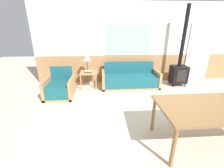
{
  "coord_description": "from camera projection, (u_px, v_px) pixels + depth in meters",
  "views": [
    {
      "loc": [
        -1.34,
        -2.7,
        1.92
      ],
      "look_at": [
        -1.07,
        0.95,
        0.51
      ],
      "focal_mm": 24.0,
      "sensor_mm": 36.0,
      "label": 1
    }
  ],
  "objects": [
    {
      "name": "ground_plane",
      "position": [
        163.0,
        120.0,
        3.3
      ],
      "size": [
        16.0,
        16.0,
        0.0
      ],
      "primitive_type": "plane",
      "color": "beige"
    },
    {
      "name": "wall_back",
      "position": [
        138.0,
        44.0,
        5.26
      ],
      "size": [
        7.2,
        0.09,
        2.7
      ],
      "color": "#AD7A4C",
      "rests_on": "ground_plane"
    },
    {
      "name": "couch",
      "position": [
        130.0,
        79.0,
        5.09
      ],
      "size": [
        1.9,
        0.8,
        0.78
      ],
      "color": "#B27F4C",
      "rests_on": "ground_plane"
    },
    {
      "name": "armchair",
      "position": [
        60.0,
        88.0,
        4.38
      ],
      "size": [
        0.79,
        0.85,
        0.8
      ],
      "rotation": [
        0.0,
        0.0,
        0.1
      ],
      "color": "#B27F4C",
      "rests_on": "ground_plane"
    },
    {
      "name": "side_table",
      "position": [
        89.0,
        74.0,
        4.95
      ],
      "size": [
        0.54,
        0.54,
        0.53
      ],
      "color": "#B27F4C",
      "rests_on": "ground_plane"
    },
    {
      "name": "table_lamp",
      "position": [
        87.0,
        58.0,
        4.85
      ],
      "size": [
        0.25,
        0.25,
        0.55
      ],
      "color": "#262628",
      "rests_on": "side_table"
    },
    {
      "name": "book_stack",
      "position": [
        88.0,
        72.0,
        4.82
      ],
      "size": [
        0.23,
        0.15,
        0.08
      ],
      "color": "#B22823",
      "rests_on": "side_table"
    },
    {
      "name": "dining_table",
      "position": [
        217.0,
        109.0,
        2.43
      ],
      "size": [
        1.87,
        0.97,
        0.73
      ],
      "color": "olive",
      "rests_on": "ground_plane"
    },
    {
      "name": "wood_stove",
      "position": [
        179.0,
        69.0,
        5.08
      ],
      "size": [
        0.52,
        0.43,
        2.56
      ],
      "color": "black",
      "rests_on": "ground_plane"
    },
    {
      "name": "entry_door",
      "position": [
        198.0,
        53.0,
        5.48
      ],
      "size": [
        0.88,
        0.09,
        2.04
      ],
      "color": "white",
      "rests_on": "ground_plane"
    }
  ]
}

